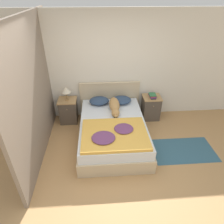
# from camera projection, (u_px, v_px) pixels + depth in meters

# --- Properties ---
(ground_plane) EXTENTS (16.00, 16.00, 0.00)m
(ground_plane) POSITION_uv_depth(u_px,v_px,m) (110.00, 177.00, 3.58)
(ground_plane) COLOR tan
(wall_back) EXTENTS (9.00, 0.06, 2.55)m
(wall_back) POSITION_uv_depth(u_px,v_px,m) (104.00, 68.00, 4.70)
(wall_back) COLOR silver
(wall_back) RESTS_ON ground_plane
(wall_side_left) EXTENTS (0.06, 3.10, 2.55)m
(wall_side_left) POSITION_uv_depth(u_px,v_px,m) (35.00, 89.00, 3.70)
(wall_side_left) COLOR gray
(wall_side_left) RESTS_ON ground_plane
(bed) EXTENTS (1.41, 2.03, 0.50)m
(bed) POSITION_uv_depth(u_px,v_px,m) (113.00, 131.00, 4.32)
(bed) COLOR #C6B28E
(bed) RESTS_ON ground_plane
(headboard) EXTENTS (1.49, 0.06, 0.94)m
(headboard) POSITION_uv_depth(u_px,v_px,m) (110.00, 98.00, 5.06)
(headboard) COLOR #C6B28E
(headboard) RESTS_ON ground_plane
(nightstand_left) EXTENTS (0.44, 0.41, 0.61)m
(nightstand_left) POSITION_uv_depth(u_px,v_px,m) (69.00, 111.00, 4.92)
(nightstand_left) COLOR #4C4238
(nightstand_left) RESTS_ON ground_plane
(nightstand_right) EXTENTS (0.44, 0.41, 0.61)m
(nightstand_right) POSITION_uv_depth(u_px,v_px,m) (151.00, 107.00, 5.04)
(nightstand_right) COLOR #4C4238
(nightstand_right) RESTS_ON ground_plane
(pillow_left) EXTENTS (0.47, 0.39, 0.15)m
(pillow_left) POSITION_uv_depth(u_px,v_px,m) (99.00, 101.00, 4.78)
(pillow_left) COLOR navy
(pillow_left) RESTS_ON bed
(pillow_right) EXTENTS (0.47, 0.39, 0.15)m
(pillow_right) POSITION_uv_depth(u_px,v_px,m) (121.00, 100.00, 4.81)
(pillow_right) COLOR navy
(pillow_right) RESTS_ON bed
(quilt) EXTENTS (1.23, 0.99, 0.11)m
(quilt) POSITION_uv_depth(u_px,v_px,m) (114.00, 134.00, 3.76)
(quilt) COLOR gold
(quilt) RESTS_ON bed
(dog) EXTENTS (0.23, 0.81, 0.23)m
(dog) POSITION_uv_depth(u_px,v_px,m) (115.00, 106.00, 4.51)
(dog) COLOR tan
(dog) RESTS_ON bed
(book_stack) EXTENTS (0.17, 0.24, 0.09)m
(book_stack) POSITION_uv_depth(u_px,v_px,m) (153.00, 96.00, 4.84)
(book_stack) COLOR #232328
(book_stack) RESTS_ON nightstand_right
(table_lamp) EXTENTS (0.24, 0.24, 0.32)m
(table_lamp) POSITION_uv_depth(u_px,v_px,m) (66.00, 90.00, 4.63)
(table_lamp) COLOR #9E7A4C
(table_lamp) RESTS_ON nightstand_left
(rug) EXTENTS (1.28, 0.76, 0.00)m
(rug) POSITION_uv_depth(u_px,v_px,m) (183.00, 150.00, 4.16)
(rug) COLOR #335B70
(rug) RESTS_ON ground_plane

